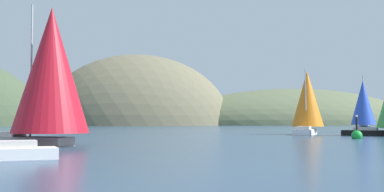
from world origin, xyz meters
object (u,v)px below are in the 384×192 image
Objects in this scene: sailboat_orange_sail at (307,101)px; sailboat_blue_spinnaker at (363,105)px; channel_buoy at (357,135)px; sailboat_crimson_sail at (50,73)px.

sailboat_orange_sail is 14.46m from sailboat_blue_spinnaker.
sailboat_orange_sail is 13.94m from channel_buoy.
channel_buoy is at bearing -125.23° from sailboat_blue_spinnaker.
sailboat_blue_spinnaker reaches higher than channel_buoy.
sailboat_orange_sail is 0.99× the size of sailboat_blue_spinnaker.
sailboat_crimson_sail reaches higher than channel_buoy.
sailboat_orange_sail is at bearing 83.67° from channel_buoy.
sailboat_crimson_sail is at bearing -168.23° from channel_buoy.
sailboat_crimson_sail is at bearing -147.92° from sailboat_orange_sail.
sailboat_blue_spinnaker is at bearing 28.22° from sailboat_orange_sail.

